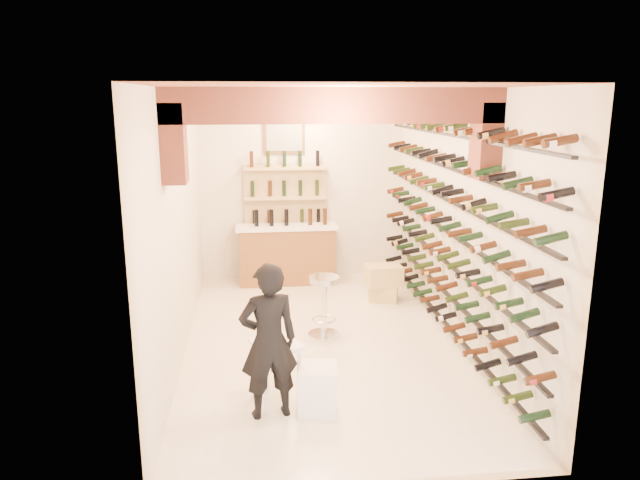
# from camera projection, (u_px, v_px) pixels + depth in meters

# --- Properties ---
(ground) EXTENTS (6.00, 6.00, 0.00)m
(ground) POSITION_uv_depth(u_px,v_px,m) (323.00, 342.00, 7.69)
(ground) COLOR #EEE7CE
(ground) RESTS_ON ground
(room_shell) EXTENTS (3.52, 6.02, 3.21)m
(room_shell) POSITION_uv_depth(u_px,v_px,m) (325.00, 172.00, 6.91)
(room_shell) COLOR beige
(room_shell) RESTS_ON ground
(wine_rack) EXTENTS (0.32, 5.70, 2.56)m
(wine_rack) POSITION_uv_depth(u_px,v_px,m) (442.00, 223.00, 7.49)
(wine_rack) COLOR black
(wine_rack) RESTS_ON ground
(back_counter) EXTENTS (1.70, 0.62, 1.29)m
(back_counter) POSITION_uv_depth(u_px,v_px,m) (287.00, 252.00, 10.09)
(back_counter) COLOR brown
(back_counter) RESTS_ON ground
(back_shelving) EXTENTS (1.40, 0.31, 2.73)m
(back_shelving) POSITION_uv_depth(u_px,v_px,m) (285.00, 213.00, 10.17)
(back_shelving) COLOR tan
(back_shelving) RESTS_ON ground
(tasting_table) EXTENTS (0.57, 0.57, 0.79)m
(tasting_table) POSITION_uv_depth(u_px,v_px,m) (276.00, 353.00, 6.09)
(tasting_table) COLOR white
(tasting_table) RESTS_ON ground
(white_stool) EXTENTS (0.43, 0.43, 0.48)m
(white_stool) POSITION_uv_depth(u_px,v_px,m) (318.00, 389.00, 5.96)
(white_stool) COLOR white
(white_stool) RESTS_ON ground
(person) EXTENTS (0.64, 0.48, 1.58)m
(person) POSITION_uv_depth(u_px,v_px,m) (269.00, 341.00, 5.74)
(person) COLOR black
(person) RESTS_ON ground
(chrome_barstool) EXTENTS (0.43, 0.43, 0.82)m
(chrome_barstool) POSITION_uv_depth(u_px,v_px,m) (324.00, 302.00, 7.79)
(chrome_barstool) COLOR silver
(chrome_barstool) RESTS_ON ground
(crate_lower) EXTENTS (0.51, 0.42, 0.26)m
(crate_lower) POSITION_uv_depth(u_px,v_px,m) (383.00, 293.00, 9.23)
(crate_lower) COLOR tan
(crate_lower) RESTS_ON ground
(crate_upper) EXTENTS (0.57, 0.42, 0.32)m
(crate_upper) POSITION_uv_depth(u_px,v_px,m) (384.00, 275.00, 9.17)
(crate_upper) COLOR tan
(crate_upper) RESTS_ON crate_lower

